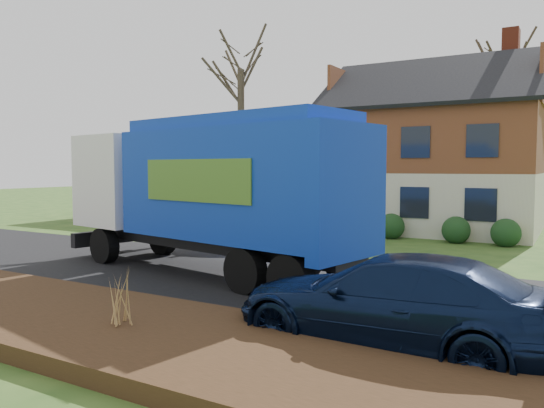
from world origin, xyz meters
The scene contains 11 objects.
ground centered at (0.00, 0.00, 0.00)m, with size 120.00×120.00×0.00m, color #274A18.
road centered at (0.00, 0.00, 0.01)m, with size 80.00×7.00×0.02m, color black.
mulch_verge centered at (0.00, -5.30, 0.15)m, with size 80.00×3.50×0.30m, color black.
main_house centered at (1.49, 13.91, 4.03)m, with size 12.95×8.95×9.26m.
ranch_house centered at (-12.00, 13.00, 1.81)m, with size 9.80×8.20×3.70m.
garbage_truck centered at (-0.91, 0.04, 2.47)m, with size 10.31×4.50×4.28m.
silver_sedan centered at (-2.27, 4.96, 0.82)m, with size 1.73×4.95×1.63m, color #ACAEB4.
navy_wagon centered at (5.30, -3.40, 0.78)m, with size 2.17×5.34×1.55m, color #0B1733.
tree_front_west centered at (-4.98, 7.73, 8.25)m, with size 3.37×3.37×10.02m.
tree_back centered at (3.80, 22.69, 10.36)m, with size 3.92×3.92×12.43m.
grass_clump_mid centered at (1.22, -5.40, 0.76)m, with size 0.33×0.27×0.91m.
Camera 1 is at (7.91, -11.79, 2.98)m, focal length 35.00 mm.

